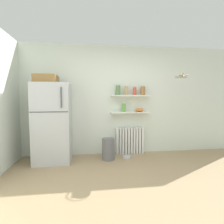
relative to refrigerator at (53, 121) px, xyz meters
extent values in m
plane|color=#9E8460|center=(1.42, -1.14, -0.87)|extent=(7.04, 7.04, 0.00)
cube|color=silver|center=(1.42, 0.41, 0.43)|extent=(7.04, 0.10, 2.60)
cube|color=#B7BABF|center=(0.00, 0.00, -0.04)|extent=(0.74, 0.72, 1.66)
cube|color=#262628|center=(0.00, -0.36, 0.22)|extent=(0.72, 0.01, 0.01)
cylinder|color=#4C4C51|center=(0.24, -0.38, 0.50)|extent=(0.02, 0.02, 0.40)
cube|color=olive|center=(-0.11, 0.00, 0.88)|extent=(0.44, 0.50, 0.17)
cube|color=white|center=(1.44, 0.28, -0.55)|extent=(0.05, 0.12, 0.64)
cube|color=white|center=(1.51, 0.28, -0.55)|extent=(0.05, 0.12, 0.64)
cube|color=white|center=(1.58, 0.28, -0.55)|extent=(0.05, 0.12, 0.64)
cube|color=white|center=(1.65, 0.28, -0.55)|extent=(0.05, 0.12, 0.64)
cube|color=white|center=(1.72, 0.28, -0.55)|extent=(0.05, 0.12, 0.64)
cube|color=white|center=(1.78, 0.28, -0.55)|extent=(0.05, 0.12, 0.64)
cube|color=white|center=(1.85, 0.28, -0.55)|extent=(0.05, 0.12, 0.64)
cube|color=white|center=(1.92, 0.28, -0.55)|extent=(0.05, 0.12, 0.64)
cube|color=white|center=(1.99, 0.28, -0.55)|extent=(0.05, 0.12, 0.64)
cube|color=white|center=(2.06, 0.28, -0.55)|extent=(0.05, 0.12, 0.64)
cube|color=white|center=(1.75, 0.25, 0.14)|extent=(0.94, 0.22, 0.02)
cube|color=white|center=(1.75, 0.25, 0.54)|extent=(0.94, 0.22, 0.02)
cylinder|color=#5B7F4C|center=(1.45, 0.25, 0.66)|extent=(0.11, 0.11, 0.22)
cylinder|color=gray|center=(1.45, 0.25, 0.78)|extent=(0.10, 0.10, 0.02)
cylinder|color=tan|center=(1.65, 0.25, 0.65)|extent=(0.08, 0.08, 0.19)
cylinder|color=gray|center=(1.65, 0.25, 0.76)|extent=(0.07, 0.07, 0.02)
cylinder|color=#C64C38|center=(1.85, 0.25, 0.64)|extent=(0.08, 0.08, 0.18)
cylinder|color=gray|center=(1.85, 0.25, 0.74)|extent=(0.07, 0.07, 0.02)
cylinder|color=olive|center=(2.05, 0.25, 0.65)|extent=(0.11, 0.11, 0.20)
cylinder|color=gray|center=(2.05, 0.25, 0.76)|extent=(0.10, 0.10, 0.02)
cylinder|color=#66A84C|center=(1.59, 0.25, 0.26)|extent=(0.09, 0.09, 0.20)
ellipsoid|color=orange|center=(1.97, 0.25, 0.20)|extent=(0.20, 0.20, 0.09)
cylinder|color=slate|center=(1.18, -0.07, -0.63)|extent=(0.28, 0.28, 0.47)
cylinder|color=#B7B7BC|center=(1.60, -0.06, -0.84)|extent=(0.18, 0.18, 0.05)
torus|color=#B2B2B7|center=(2.76, -0.23, 0.97)|extent=(0.31, 0.31, 0.01)
cylinder|color=#A8A8AD|center=(2.76, -0.23, 0.93)|extent=(0.25, 0.25, 0.01)
sphere|color=red|center=(2.80, -0.23, 0.98)|extent=(0.08, 0.08, 0.08)
sphere|color=gold|center=(2.75, -0.20, 0.98)|extent=(0.08, 0.08, 0.08)
sphere|color=#7FAD38|center=(2.72, -0.26, 0.97)|extent=(0.07, 0.07, 0.07)
ellipsoid|color=yellow|center=(2.79, -0.26, 0.97)|extent=(0.12, 0.17, 0.08)
camera|label=1|loc=(0.75, -3.91, 0.49)|focal=28.72mm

